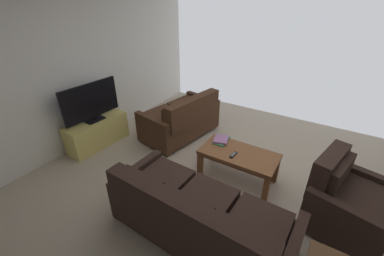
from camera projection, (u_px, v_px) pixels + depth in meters
The scene contains 10 objects.
ground_plane at pixel (227, 186), 3.47m from camera, with size 5.49×5.49×0.01m, color tan.
wall_right at pixel (82, 63), 4.07m from camera, with size 0.12×5.49×2.74m, color silver.
sofa_main at pixel (197, 217), 2.55m from camera, with size 1.99×0.92×0.81m.
loveseat_near at pixel (182, 119), 4.52m from camera, with size 1.03×1.53×0.85m.
coffee_table at pixel (239, 157), 3.43m from camera, with size 1.06×0.56×0.46m.
tv_stand at pixel (97, 132), 4.31m from camera, with size 0.43×1.08×0.49m.
flat_tv at pixel (91, 102), 4.03m from camera, with size 0.22×1.02×0.65m.
armchair_side at pixel (346, 201), 2.72m from camera, with size 0.95×1.01×0.89m.
book_stack at pixel (221, 140), 3.65m from camera, with size 0.25×0.31×0.05m.
tv_remote at pixel (233, 155), 3.33m from camera, with size 0.05×0.16×0.02m.
Camera 1 is at (-0.97, 2.50, 2.40)m, focal length 22.88 mm.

